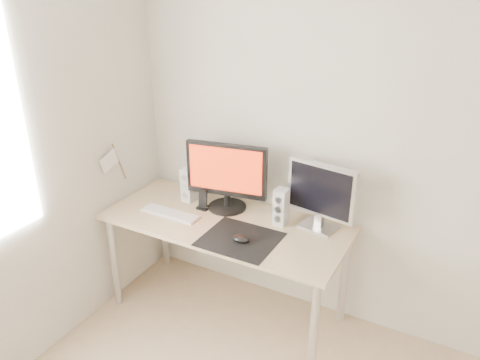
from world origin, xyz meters
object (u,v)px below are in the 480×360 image
at_px(speaker_left, 188,185).
at_px(phone_dock, 203,203).
at_px(second_monitor, 321,193).
at_px(keyboard, 170,213).
at_px(mouse, 241,239).
at_px(speaker_right, 281,207).
at_px(main_monitor, 227,174).
at_px(desk, 225,231).

distance_m(speaker_left, phone_dock, 0.19).
height_order(second_monitor, keyboard, second_monitor).
bearing_deg(mouse, second_monitor, 48.15).
height_order(mouse, speaker_right, speaker_right).
bearing_deg(phone_dock, second_monitor, 9.18).
bearing_deg(speaker_right, speaker_left, 179.68).
relative_size(main_monitor, speaker_left, 2.25).
bearing_deg(keyboard, second_monitor, 17.95).
relative_size(desk, speaker_right, 6.54).
xyz_separation_m(speaker_left, keyboard, (0.01, -0.24, -0.11)).
distance_m(mouse, main_monitor, 0.51).
bearing_deg(speaker_right, second_monitor, 16.73).
bearing_deg(main_monitor, mouse, -49.59).
xyz_separation_m(desk, phone_dock, (-0.22, 0.07, 0.12)).
height_order(mouse, second_monitor, second_monitor).
distance_m(main_monitor, speaker_right, 0.43).
bearing_deg(second_monitor, keyboard, -162.05).
height_order(second_monitor, phone_dock, second_monitor).
relative_size(mouse, speaker_left, 0.46).
xyz_separation_m(desk, speaker_left, (-0.37, 0.13, 0.20)).
relative_size(second_monitor, keyboard, 1.07).
bearing_deg(phone_dock, desk, -18.66).
distance_m(main_monitor, keyboard, 0.46).
relative_size(desk, speaker_left, 6.54).
bearing_deg(phone_dock, keyboard, -130.61).
xyz_separation_m(keyboard, phone_dock, (0.15, 0.18, 0.03)).
height_order(desk, phone_dock, phone_dock).
height_order(desk, speaker_right, speaker_right).
xyz_separation_m(mouse, speaker_left, (-0.59, 0.32, 0.10)).
bearing_deg(second_monitor, speaker_left, -176.00).
bearing_deg(desk, mouse, -41.26).
bearing_deg(second_monitor, speaker_right, -163.27).
distance_m(second_monitor, phone_dock, 0.82).
relative_size(speaker_left, speaker_right, 1.00).
distance_m(desk, speaker_left, 0.45).
bearing_deg(phone_dock, speaker_left, 159.11).
height_order(speaker_right, phone_dock, speaker_right).
distance_m(mouse, keyboard, 0.59).
relative_size(main_monitor, second_monitor, 1.22).
distance_m(second_monitor, speaker_right, 0.27).
relative_size(keyboard, phone_dock, 3.01).
distance_m(speaker_right, phone_dock, 0.56).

